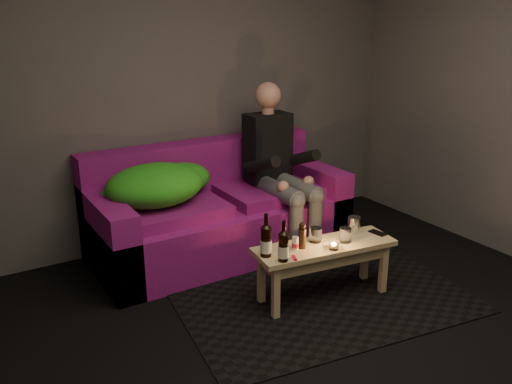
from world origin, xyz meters
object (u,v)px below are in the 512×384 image
person (279,165)px  coffee_table (324,254)px  steel_cup (354,225)px  beer_bottle_b (283,246)px  beer_bottle_a (266,241)px  sofa (217,215)px

person → coffee_table: (-0.23, -0.92, -0.37)m
steel_cup → coffee_table: bearing=-169.8°
beer_bottle_b → coffee_table: bearing=9.7°
person → beer_bottle_a: size_ratio=4.69×
beer_bottle_a → steel_cup: (0.74, 0.00, -0.05)m
person → coffee_table: 1.02m
person → sofa: bearing=161.3°
person → beer_bottle_b: bearing=-122.2°
person → coffee_table: bearing=-104.3°
sofa → coffee_table: sofa is taller
person → beer_bottle_a: (-0.67, -0.86, -0.19)m
coffee_table → beer_bottle_a: 0.47m
person → coffee_table: person is taller
coffee_table → beer_bottle_a: (-0.44, 0.05, 0.18)m
person → beer_bottle_b: size_ratio=5.03×
sofa → beer_bottle_b: sofa is taller
sofa → beer_bottle_b: size_ratio=7.53×
steel_cup → sofa: bearing=118.4°
sofa → beer_bottle_a: sofa is taller
coffee_table → beer_bottle_b: 0.42m
coffee_table → steel_cup: size_ratio=8.56×
coffee_table → beer_bottle_b: beer_bottle_b is taller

